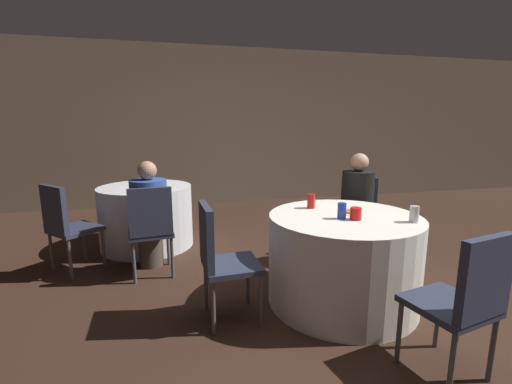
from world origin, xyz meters
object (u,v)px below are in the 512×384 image
chair_near_northeast (357,211)px  chair_far_southwest (65,221)px  bottle_far (150,174)px  chair_near_south (466,296)px  soda_can_silver (414,214)px  table_far (147,216)px  soda_can_red (311,201)px  person_blue_shirt (150,216)px  soda_can_blue (342,211)px  chair_near_west (219,253)px  pizza_plate_near (352,212)px  table_near (343,259)px  chair_far_south (151,224)px  person_black_shirt (356,210)px

chair_near_northeast → chair_far_southwest: size_ratio=1.00×
bottle_far → chair_near_south: bearing=-59.4°
soda_can_silver → table_far: bearing=135.2°
chair_near_northeast → bottle_far: bearing=6.4°
chair_far_southwest → soda_can_red: 2.33m
person_blue_shirt → soda_can_red: 1.56m
soda_can_red → soda_can_blue: size_ratio=1.00×
table_far → chair_far_southwest: bearing=-136.8°
chair_near_west → person_blue_shirt: (-0.54, 1.04, 0.03)m
person_blue_shirt → bottle_far: 1.11m
chair_near_south → chair_far_southwest: size_ratio=1.00×
person_blue_shirt → pizza_plate_near: size_ratio=5.02×
chair_near_west → soda_can_silver: size_ratio=7.25×
soda_can_red → person_blue_shirt: bearing=153.9°
soda_can_red → soda_can_blue: (0.10, -0.37, 0.00)m
chair_far_southwest → soda_can_silver: chair_far_southwest is taller
chair_far_southwest → soda_can_red: size_ratio=7.25×
soda_can_silver → chair_near_south: bearing=-105.8°
soda_can_blue → bottle_far: bottle_far is taller
table_near → pizza_plate_near: pizza_plate_near is taller
soda_can_silver → bottle_far: (-2.00, 2.34, 0.04)m
bottle_far → table_near: bearing=-52.1°
chair_near_northeast → pizza_plate_near: size_ratio=4.01×
person_blue_shirt → bottle_far: bearing=85.4°
soda_can_blue → chair_far_south: bearing=148.8°
chair_near_south → soda_can_red: bearing=94.4°
table_far → person_black_shirt: (2.15, -1.06, 0.21)m
chair_near_northeast → bottle_far: size_ratio=4.33×
chair_far_south → soda_can_red: size_ratio=7.25×
chair_near_west → soda_can_blue: chair_near_west is taller
chair_far_southwest → chair_far_south: bearing=26.9°
chair_near_south → person_blue_shirt: size_ratio=0.80×
table_near → chair_near_northeast: (0.59, 0.82, 0.16)m
table_far → chair_near_northeast: chair_near_northeast is taller
person_blue_shirt → soda_can_silver: person_blue_shirt is taller
person_black_shirt → soda_can_red: (-0.66, -0.40, 0.21)m
table_far → chair_near_west: bearing=-70.6°
chair_near_northeast → person_blue_shirt: bearing=31.6°
table_far → bottle_far: 0.56m
table_near → soda_can_silver: bearing=-35.4°
chair_near_west → person_blue_shirt: person_blue_shirt is taller
pizza_plate_near → chair_near_west: bearing=-173.8°
chair_far_southwest → chair_far_south: size_ratio=1.00×
pizza_plate_near → soda_can_blue: 0.22m
chair_near_northeast → chair_far_southwest: same height
chair_near_northeast → soda_can_blue: 1.14m
chair_far_southwest → bottle_far: bottle_far is taller
pizza_plate_near → soda_can_silver: 0.47m
table_far → chair_near_west: (0.64, -1.81, 0.16)m
person_blue_shirt → soda_can_blue: (1.49, -1.05, 0.23)m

